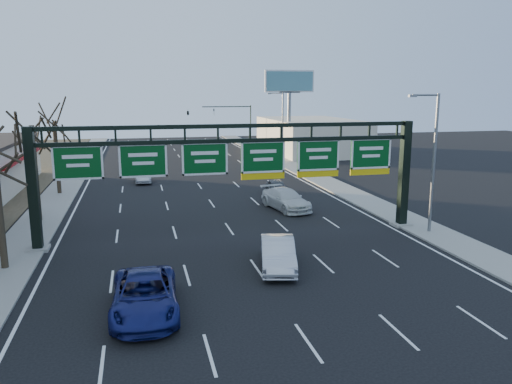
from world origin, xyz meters
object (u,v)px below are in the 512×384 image
object	(u,v)px
sign_gantry	(237,165)
car_blue_suv	(145,295)
car_silver_sedan	(278,254)
car_white_wagon	(286,199)

from	to	relation	value
sign_gantry	car_blue_suv	size ratio (longest dim) A/B	4.25
sign_gantry	car_silver_sedan	size ratio (longest dim) A/B	5.03
sign_gantry	car_blue_suv	bearing A→B (deg)	-120.57
sign_gantry	car_blue_suv	xyz separation A→B (m)	(-5.95, -10.08, -3.82)
sign_gantry	car_white_wagon	world-z (taller)	sign_gantry
car_blue_suv	car_white_wagon	bearing A→B (deg)	57.74
car_blue_suv	car_white_wagon	distance (m)	20.09
car_silver_sedan	car_white_wagon	bearing A→B (deg)	84.09
car_silver_sedan	car_white_wagon	distance (m)	13.47
car_silver_sedan	car_white_wagon	size ratio (longest dim) A/B	0.89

